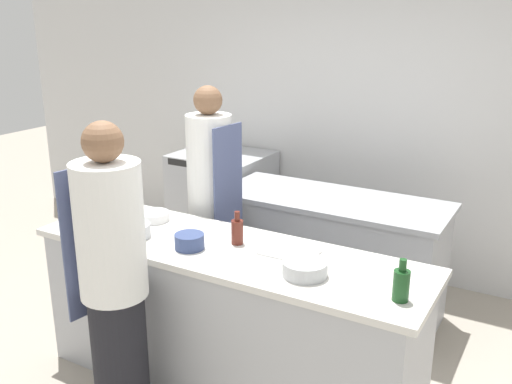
% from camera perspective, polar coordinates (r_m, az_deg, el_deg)
% --- Properties ---
extents(ground_plane, '(16.00, 16.00, 0.00)m').
position_cam_1_polar(ground_plane, '(3.87, -2.73, -18.48)').
color(ground_plane, '#A89E8E').
extents(wall_back, '(8.00, 0.06, 2.80)m').
position_cam_1_polar(wall_back, '(5.12, 10.07, 7.46)').
color(wall_back, silver).
rests_on(wall_back, ground_plane).
extents(prep_counter, '(2.45, 0.72, 0.94)m').
position_cam_1_polar(prep_counter, '(3.61, -2.84, -12.42)').
color(prep_counter, '#A8AAAF').
rests_on(prep_counter, ground_plane).
extents(pass_counter, '(1.74, 0.70, 0.94)m').
position_cam_1_polar(pass_counter, '(4.49, 7.45, -6.27)').
color(pass_counter, '#A8AAAF').
rests_on(pass_counter, ground_plane).
extents(oven_range, '(0.84, 0.72, 1.01)m').
position_cam_1_polar(oven_range, '(5.49, -3.34, -1.27)').
color(oven_range, '#A8AAAF').
rests_on(oven_range, ground_plane).
extents(chef_at_prep_near, '(0.40, 0.38, 1.76)m').
position_cam_1_polar(chef_at_prep_near, '(3.21, -14.03, -8.70)').
color(chef_at_prep_near, black).
rests_on(chef_at_prep_near, ground_plane).
extents(chef_at_stove, '(0.35, 0.33, 1.80)m').
position_cam_1_polar(chef_at_stove, '(4.17, -4.53, -1.58)').
color(chef_at_stove, black).
rests_on(chef_at_stove, ground_plane).
extents(bottle_olive_oil, '(0.07, 0.07, 0.25)m').
position_cam_1_polar(bottle_olive_oil, '(4.09, -14.10, -0.54)').
color(bottle_olive_oil, black).
rests_on(bottle_olive_oil, prep_counter).
extents(bottle_vinegar, '(0.07, 0.07, 0.21)m').
position_cam_1_polar(bottle_vinegar, '(3.42, -1.89, -3.92)').
color(bottle_vinegar, '#5B2319').
rests_on(bottle_vinegar, prep_counter).
extents(bottle_wine, '(0.08, 0.08, 0.23)m').
position_cam_1_polar(bottle_wine, '(3.85, -17.92, -2.14)').
color(bottle_wine, '#2D5175').
rests_on(bottle_wine, prep_counter).
extents(bottle_cooking_oil, '(0.08, 0.08, 0.22)m').
position_cam_1_polar(bottle_cooking_oil, '(2.86, 14.32, -8.93)').
color(bottle_cooking_oil, '#19471E').
rests_on(bottle_cooking_oil, prep_counter).
extents(bowl_mixing_large, '(0.21, 0.21, 0.06)m').
position_cam_1_polar(bowl_mixing_large, '(3.88, -10.21, -2.40)').
color(bowl_mixing_large, white).
rests_on(bowl_mixing_large, prep_counter).
extents(bowl_prep_small, '(0.18, 0.18, 0.09)m').
position_cam_1_polar(bowl_prep_small, '(3.39, -6.67, -4.91)').
color(bowl_prep_small, navy).
rests_on(bowl_prep_small, prep_counter).
extents(bowl_ceramic_blue, '(0.24, 0.24, 0.08)m').
position_cam_1_polar(bowl_ceramic_blue, '(3.05, 4.91, -7.63)').
color(bowl_ceramic_blue, '#B7BABC').
rests_on(bowl_ceramic_blue, prep_counter).
extents(bowl_wooden_salad, '(0.24, 0.24, 0.08)m').
position_cam_1_polar(bowl_wooden_salad, '(3.62, -12.38, -3.79)').
color(bowl_wooden_salad, '#B7BABC').
rests_on(bowl_wooden_salad, prep_counter).
extents(cutting_board, '(0.32, 0.21, 0.01)m').
position_cam_1_polar(cutting_board, '(3.32, 3.35, -6.07)').
color(cutting_board, white).
rests_on(cutting_board, prep_counter).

